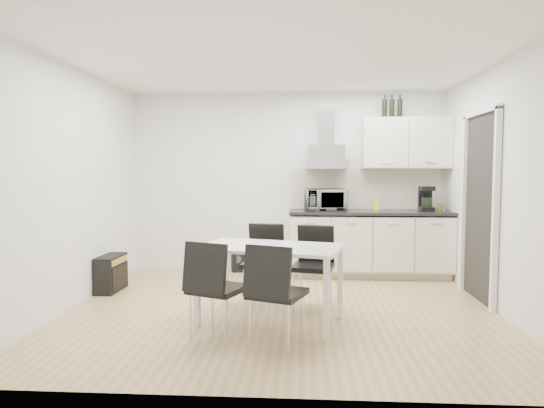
# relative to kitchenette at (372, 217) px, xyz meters

# --- Properties ---
(ground) EXTENTS (4.50, 4.50, 0.00)m
(ground) POSITION_rel_kitchenette_xyz_m (-1.18, -1.73, -0.83)
(ground) COLOR tan
(ground) RESTS_ON ground
(wall_back) EXTENTS (4.50, 0.10, 2.60)m
(wall_back) POSITION_rel_kitchenette_xyz_m (-1.18, 0.27, 0.47)
(wall_back) COLOR silver
(wall_back) RESTS_ON ground
(wall_front) EXTENTS (4.50, 0.10, 2.60)m
(wall_front) POSITION_rel_kitchenette_xyz_m (-1.18, -3.73, 0.47)
(wall_front) COLOR silver
(wall_front) RESTS_ON ground
(wall_left) EXTENTS (0.10, 4.00, 2.60)m
(wall_left) POSITION_rel_kitchenette_xyz_m (-3.43, -1.73, 0.47)
(wall_left) COLOR silver
(wall_left) RESTS_ON ground
(wall_right) EXTENTS (0.10, 4.00, 2.60)m
(wall_right) POSITION_rel_kitchenette_xyz_m (1.07, -1.73, 0.47)
(wall_right) COLOR silver
(wall_right) RESTS_ON ground
(ceiling) EXTENTS (4.50, 4.50, 0.00)m
(ceiling) POSITION_rel_kitchenette_xyz_m (-1.18, -1.73, 1.77)
(ceiling) COLOR white
(ceiling) RESTS_ON wall_back
(doorway) EXTENTS (0.08, 1.04, 2.10)m
(doorway) POSITION_rel_kitchenette_xyz_m (1.03, -1.18, 0.22)
(doorway) COLOR white
(doorway) RESTS_ON ground
(kitchenette) EXTENTS (2.22, 0.64, 2.52)m
(kitchenette) POSITION_rel_kitchenette_xyz_m (0.00, 0.00, 0.00)
(kitchenette) COLOR beige
(kitchenette) RESTS_ON ground
(dining_table) EXTENTS (1.49, 1.08, 0.75)m
(dining_table) POSITION_rel_kitchenette_xyz_m (-1.27, -2.15, -0.17)
(dining_table) COLOR white
(dining_table) RESTS_ON ground
(chair_far_left) EXTENTS (0.50, 0.56, 0.88)m
(chair_far_left) POSITION_rel_kitchenette_xyz_m (-1.40, -1.54, -0.39)
(chair_far_left) COLOR black
(chair_far_left) RESTS_ON ground
(chair_far_right) EXTENTS (0.53, 0.58, 0.88)m
(chair_far_right) POSITION_rel_kitchenette_xyz_m (-0.85, -1.68, -0.39)
(chair_far_right) COLOR black
(chair_far_right) RESTS_ON ground
(chair_near_left) EXTENTS (0.60, 0.63, 0.88)m
(chair_near_left) POSITION_rel_kitchenette_xyz_m (-1.69, -2.68, -0.39)
(chair_near_left) COLOR black
(chair_near_left) RESTS_ON ground
(chair_near_right) EXTENTS (0.59, 0.62, 0.88)m
(chair_near_right) POSITION_rel_kitchenette_xyz_m (-1.17, -2.80, -0.39)
(chair_near_right) COLOR black
(chair_near_right) RESTS_ON ground
(guitar_amp) EXTENTS (0.24, 0.53, 0.44)m
(guitar_amp) POSITION_rel_kitchenette_xyz_m (-3.30, -1.06, -0.61)
(guitar_amp) COLOR black
(guitar_amp) RESTS_ON ground
(floor_speaker) EXTENTS (0.22, 0.21, 0.31)m
(floor_speaker) POSITION_rel_kitchenette_xyz_m (-1.90, 0.17, -0.67)
(floor_speaker) COLOR black
(floor_speaker) RESTS_ON ground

